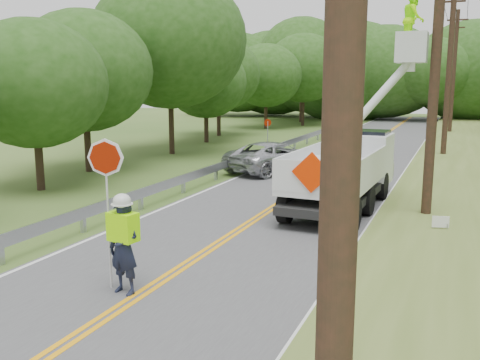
% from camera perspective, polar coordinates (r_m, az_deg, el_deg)
% --- Properties ---
extents(ground, '(140.00, 140.00, 0.00)m').
position_cam_1_polar(ground, '(10.68, -12.89, -13.46)').
color(ground, '#31531C').
rests_on(ground, ground).
extents(road, '(7.20, 96.00, 0.03)m').
position_cam_1_polar(road, '(23.03, 7.71, -0.29)').
color(road, '#474749').
rests_on(road, ground).
extents(guardrail, '(0.18, 48.00, 0.77)m').
position_cam_1_polar(guardrail, '(25.08, -0.61, 1.94)').
color(guardrail, '#A4A8AE').
rests_on(guardrail, ground).
extents(utility_poles, '(1.60, 43.30, 10.00)m').
position_cam_1_polar(utility_poles, '(24.91, 21.34, 12.06)').
color(utility_poles, black).
rests_on(utility_poles, ground).
extents(treeline_left, '(10.67, 55.56, 11.25)m').
position_cam_1_polar(treeline_left, '(41.68, -0.31, 12.62)').
color(treeline_left, '#332319').
rests_on(treeline_left, ground).
extents(treeline_horizon, '(57.69, 15.38, 12.24)m').
position_cam_1_polar(treeline_horizon, '(64.42, 18.26, 11.07)').
color(treeline_horizon, '#1E4510').
rests_on(treeline_horizon, ground).
extents(flagger, '(1.20, 0.57, 3.17)m').
position_cam_1_polar(flagger, '(10.99, -12.54, -6.38)').
color(flagger, '#191E33').
rests_on(flagger, road).
extents(bucket_truck, '(3.92, 7.22, 6.94)m').
position_cam_1_polar(bucket_truck, '(19.07, 12.07, 2.08)').
color(bucket_truck, black).
rests_on(bucket_truck, road).
extents(suv_silver, '(4.22, 5.80, 1.46)m').
position_cam_1_polar(suv_silver, '(25.60, 3.72, 2.55)').
color(suv_silver, '#AFB1B7').
rests_on(suv_silver, road).
extents(suv_darkgrey, '(3.06, 5.59, 1.54)m').
position_cam_1_polar(suv_darkgrey, '(36.37, 11.29, 4.79)').
color(suv_darkgrey, '#3C3E45').
rests_on(suv_darkgrey, road).
extents(stop_sign_permanent, '(0.38, 0.29, 2.14)m').
position_cam_1_polar(stop_sign_permanent, '(31.91, 3.01, 5.27)').
color(stop_sign_permanent, '#A4A8AE').
rests_on(stop_sign_permanent, ground).
extents(yard_sign, '(0.45, 0.13, 0.66)m').
position_cam_1_polar(yard_sign, '(15.62, 20.88, -4.35)').
color(yard_sign, white).
rests_on(yard_sign, ground).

